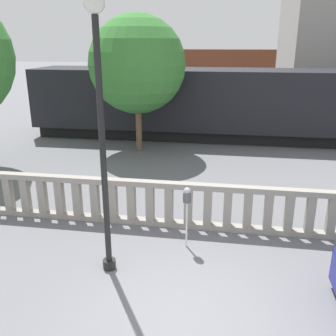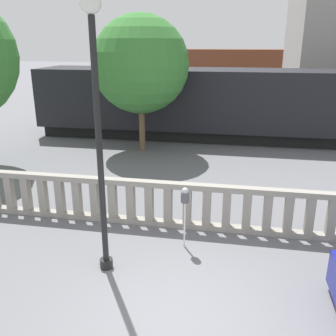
{
  "view_description": "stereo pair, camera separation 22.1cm",
  "coord_description": "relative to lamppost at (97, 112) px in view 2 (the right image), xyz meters",
  "views": [
    {
      "loc": [
        0.62,
        -5.21,
        4.5
      ],
      "look_at": [
        -0.92,
        4.34,
        1.22
      ],
      "focal_mm": 40.0,
      "sensor_mm": 36.0,
      "label": 1
    },
    {
      "loc": [
        0.84,
        -5.18,
        4.5
      ],
      "look_at": [
        -0.92,
        4.34,
        1.22
      ],
      "focal_mm": 40.0,
      "sensor_mm": 36.0,
      "label": 2
    }
  ],
  "objects": [
    {
      "name": "balustrade",
      "position": [
        1.66,
        2.09,
        -2.68
      ],
      "size": [
        15.06,
        0.24,
        1.2
      ],
      "color": "gray",
      "rests_on": "ground"
    },
    {
      "name": "ground_plane",
      "position": [
        1.66,
        -1.25,
        -3.28
      ],
      "size": [
        160.0,
        160.0,
        0.0
      ],
      "primitive_type": "plane",
      "color": "slate"
    },
    {
      "name": "parking_meter",
      "position": [
        1.48,
        1.14,
        -2.1
      ],
      "size": [
        0.18,
        0.18,
        1.46
      ],
      "color": "silver",
      "rests_on": "ground"
    },
    {
      "name": "train_far",
      "position": [
        5.01,
        30.58,
        -1.29
      ],
      "size": [
        28.89,
        2.75,
        4.41
      ],
      "color": "black",
      "rests_on": "ground"
    },
    {
      "name": "lamppost",
      "position": [
        0.0,
        0.0,
        0.0
      ],
      "size": [
        0.37,
        0.37,
        5.3
      ],
      "color": "black",
      "rests_on": "ground"
    },
    {
      "name": "tree_right",
      "position": [
        -1.45,
        8.83,
        0.34
      ],
      "size": [
        3.96,
        3.96,
        5.6
      ],
      "color": "brown",
      "rests_on": "ground"
    },
    {
      "name": "train_near",
      "position": [
        4.31,
        11.6,
        -1.55
      ],
      "size": [
        22.37,
        3.01,
        3.88
      ],
      "color": "black",
      "rests_on": "ground"
    }
  ]
}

